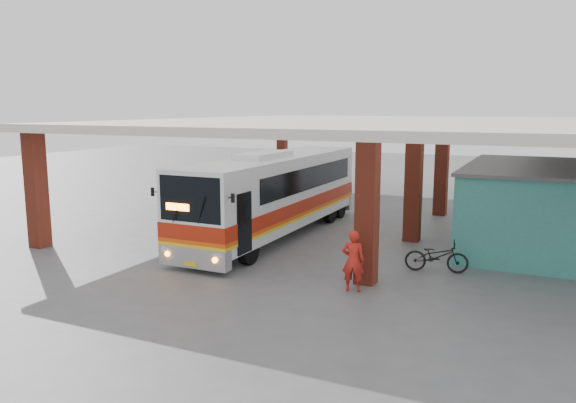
# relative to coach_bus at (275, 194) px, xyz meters

# --- Properties ---
(ground) EXTENTS (90.00, 90.00, 0.00)m
(ground) POSITION_rel_coach_bus_xyz_m (2.27, -1.42, -1.74)
(ground) COLOR #515154
(ground) RESTS_ON ground
(brick_columns) EXTENTS (20.10, 21.60, 4.35)m
(brick_columns) POSITION_rel_coach_bus_xyz_m (3.70, 3.58, 0.43)
(brick_columns) COLOR maroon
(brick_columns) RESTS_ON ground
(canopy_roof) EXTENTS (21.00, 23.00, 0.30)m
(canopy_roof) POSITION_rel_coach_bus_xyz_m (2.77, 5.08, 2.76)
(canopy_roof) COLOR beige
(canopy_roof) RESTS_ON brick_columns
(shop_building) EXTENTS (5.20, 8.20, 3.11)m
(shop_building) POSITION_rel_coach_bus_xyz_m (9.76, 2.58, -0.18)
(shop_building) COLOR #317C72
(shop_building) RESTS_ON ground
(coach_bus) EXTENTS (2.60, 12.08, 3.51)m
(coach_bus) POSITION_rel_coach_bus_xyz_m (0.00, 0.00, 0.00)
(coach_bus) COLOR silver
(coach_bus) RESTS_ON ground
(motorcycle) EXTENTS (2.08, 1.07, 1.04)m
(motorcycle) POSITION_rel_coach_bus_xyz_m (6.97, -2.35, -1.22)
(motorcycle) COLOR black
(motorcycle) RESTS_ON ground
(pedestrian) EXTENTS (0.73, 0.56, 1.80)m
(pedestrian) POSITION_rel_coach_bus_xyz_m (5.16, -5.30, -0.85)
(pedestrian) COLOR red
(pedestrian) RESTS_ON ground
(red_chair) EXTENTS (0.48, 0.48, 0.82)m
(red_chair) POSITION_rel_coach_bus_xyz_m (7.37, 4.58, -1.37)
(red_chair) COLOR #B71613
(red_chair) RESTS_ON ground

